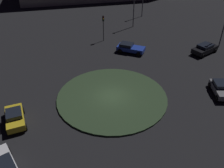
{
  "coord_description": "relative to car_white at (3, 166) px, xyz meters",
  "views": [
    {
      "loc": [
        15.05,
        17.56,
        17.14
      ],
      "look_at": [
        0.0,
        0.0,
        1.9
      ],
      "focal_mm": 39.14,
      "sensor_mm": 36.0,
      "label": 1
    }
  ],
  "objects": [
    {
      "name": "ground_plane",
      "position": [
        -13.44,
        -2.08,
        -0.74
      ],
      "size": [
        121.5,
        121.5,
        0.0
      ],
      "primitive_type": "plane",
      "color": "black"
    },
    {
      "name": "roundabout_island",
      "position": [
        -13.44,
        -2.08,
        -0.64
      ],
      "size": [
        12.89,
        12.89,
        0.2
      ],
      "primitive_type": "cylinder",
      "color": "#2D4228",
      "rests_on": "ground_plane"
    },
    {
      "name": "car_white",
      "position": [
        0.0,
        0.0,
        0.0
      ],
      "size": [
        2.37,
        4.26,
        1.36
      ],
      "rotation": [
        0.0,
        0.0,
        -1.65
      ],
      "color": "white",
      "rests_on": "ground_plane"
    },
    {
      "name": "car_grey",
      "position": [
        -23.81,
        5.77,
        0.0
      ],
      "size": [
        3.87,
        4.01,
        1.4
      ],
      "rotation": [
        0.0,
        0.0,
        0.83
      ],
      "color": "slate",
      "rests_on": "ground_plane"
    },
    {
      "name": "car_yellow",
      "position": [
        -3.11,
        -5.16,
        0.01
      ],
      "size": [
        2.9,
        4.16,
        1.44
      ],
      "rotation": [
        0.0,
        0.0,
        4.39
      ],
      "color": "gold",
      "rests_on": "ground_plane"
    },
    {
      "name": "car_black",
      "position": [
        -32.14,
        -1.56,
        0.03
      ],
      "size": [
        4.5,
        2.35,
        1.47
      ],
      "rotation": [
        0.0,
        0.0,
        6.22
      ],
      "color": "black",
      "rests_on": "ground_plane"
    },
    {
      "name": "car_blue",
      "position": [
        -23.5,
        -9.46,
        0.01
      ],
      "size": [
        3.6,
        4.64,
        1.42
      ],
      "rotation": [
        0.0,
        0.0,
        2.05
      ],
      "color": "#1E38A5",
      "rests_on": "ground_plane"
    },
    {
      "name": "traffic_light_southwest",
      "position": [
        -23.19,
        -15.71,
        2.38
      ],
      "size": [
        0.37,
        0.39,
        4.41
      ],
      "rotation": [
        0.0,
        0.0,
        0.95
      ],
      "color": "#2D2D2D",
      "rests_on": "ground_plane"
    },
    {
      "name": "streetlamp_southwest",
      "position": [
        -31.95,
        -17.28,
        4.42
      ],
      "size": [
        0.46,
        0.46,
        8.41
      ],
      "color": "#4C4C51",
      "rests_on": "ground_plane"
    }
  ]
}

